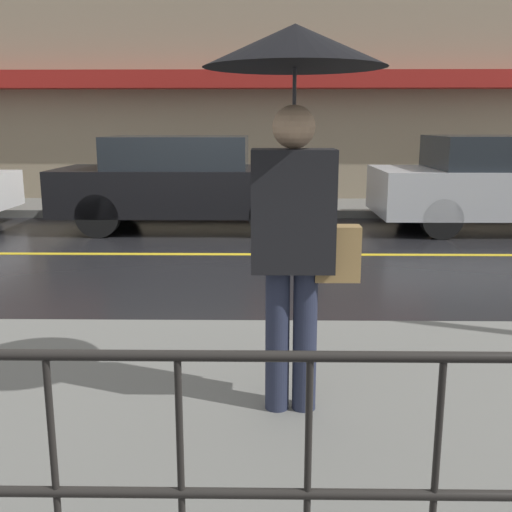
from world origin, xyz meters
TOP-DOWN VIEW (x-y plane):
  - ground_plane at (0.00, 0.00)m, footprint 80.00×80.00m
  - sidewalk_near at (0.00, -4.77)m, footprint 28.00×3.19m
  - sidewalk_far at (0.00, 4.12)m, footprint 28.00×1.88m
  - lane_marking at (0.00, 0.00)m, footprint 25.20×0.12m
  - building_storefront at (0.00, 5.18)m, footprint 28.00×0.85m
  - railing_foreground at (-0.00, -6.11)m, footprint 12.00×0.04m
  - pedestrian at (0.84, -4.72)m, footprint 0.93×0.93m
  - car_black at (-0.59, 2.02)m, footprint 4.29×1.80m
  - car_silver at (4.73, 2.02)m, footprint 4.50×1.89m

SIDE VIEW (x-z plane):
  - ground_plane at x=0.00m, z-range 0.00..0.00m
  - lane_marking at x=0.00m, z-range 0.00..0.01m
  - sidewalk_near at x=0.00m, z-range 0.00..0.14m
  - sidewalk_far at x=0.00m, z-range 0.00..0.14m
  - railing_foreground at x=0.00m, z-range 0.27..1.16m
  - car_silver at x=4.73m, z-range 0.01..1.54m
  - car_black at x=-0.59m, z-range 0.02..1.54m
  - pedestrian at x=0.84m, z-range 0.67..2.74m
  - building_storefront at x=0.00m, z-range -0.04..6.51m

